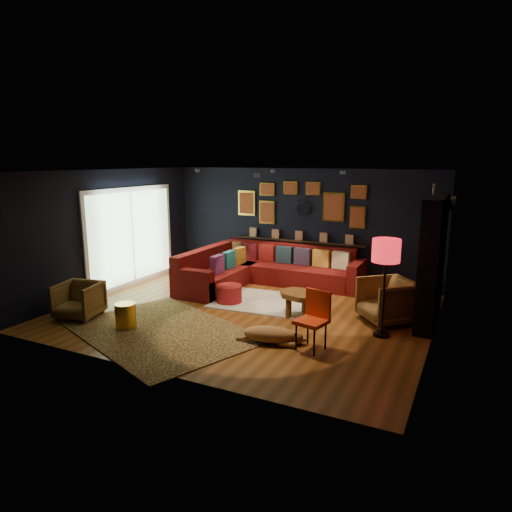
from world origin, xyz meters
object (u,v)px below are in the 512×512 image
at_px(pouf, 229,294).
at_px(orange_chair, 314,315).
at_px(gold_stool, 126,316).
at_px(dog, 270,331).
at_px(floor_lamp, 386,255).
at_px(armchair_right, 387,299).
at_px(sectional, 259,271).
at_px(armchair_left, 79,299).
at_px(coffee_table, 300,297).

height_order(pouf, orange_chair, orange_chair).
bearing_deg(gold_stool, dog, 11.35).
bearing_deg(dog, gold_stool, 177.32).
bearing_deg(gold_stool, floor_lamp, 21.61).
xyz_separation_m(pouf, floor_lamp, (3.06, -0.41, 1.14)).
relative_size(armchair_right, floor_lamp, 0.54).
distance_m(pouf, floor_lamp, 3.29).
relative_size(sectional, armchair_left, 4.75).
height_order(armchair_right, dog, armchair_right).
xyz_separation_m(sectional, armchair_right, (3.06, -1.22, 0.10)).
relative_size(gold_stool, dog, 0.39).
height_order(armchair_left, floor_lamp, floor_lamp).
bearing_deg(pouf, orange_chair, -31.42).
xyz_separation_m(armchair_left, floor_lamp, (5.05, 1.53, 0.98)).
bearing_deg(dog, orange_chair, -4.06).
bearing_deg(orange_chair, armchair_right, 78.09).
bearing_deg(armchair_left, coffee_table, 14.28).
height_order(pouf, armchair_right, armchair_right).
xyz_separation_m(pouf, armchair_right, (3.01, 0.27, 0.23)).
relative_size(armchair_left, orange_chair, 0.81).
bearing_deg(sectional, floor_lamp, -31.41).
xyz_separation_m(pouf, armchair_left, (-1.99, -1.94, 0.16)).
distance_m(gold_stool, floor_lamp, 4.38).
bearing_deg(coffee_table, armchair_right, 16.41).
bearing_deg(sectional, armchair_left, -119.45).
height_order(sectional, orange_chair, orange_chair).
height_order(sectional, pouf, sectional).
bearing_deg(armchair_left, orange_chair, -4.69).
relative_size(gold_stool, floor_lamp, 0.27).
bearing_deg(gold_stool, orange_chair, 11.05).
relative_size(sectional, gold_stool, 7.81).
distance_m(coffee_table, armchair_right, 1.51).
bearing_deg(orange_chair, sectional, 142.14).
bearing_deg(orange_chair, dog, -156.63).
bearing_deg(coffee_table, gold_stool, -143.30).
bearing_deg(sectional, orange_chair, -51.27).
distance_m(gold_stool, dog, 2.49).
relative_size(orange_chair, floor_lamp, 0.56).
xyz_separation_m(coffee_table, armchair_right, (1.45, 0.43, 0.05)).
relative_size(armchair_right, gold_stool, 1.96).
distance_m(gold_stool, orange_chair, 3.19).
bearing_deg(floor_lamp, pouf, 172.33).
xyz_separation_m(sectional, gold_stool, (-0.83, -3.46, -0.10)).
bearing_deg(dog, sectional, 104.48).
height_order(pouf, floor_lamp, floor_lamp).
relative_size(sectional, dog, 3.05).
distance_m(armchair_right, orange_chair, 1.82).
xyz_separation_m(armchair_right, floor_lamp, (0.05, -0.69, 0.91)).
height_order(pouf, dog, dog).
height_order(sectional, dog, sectional).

